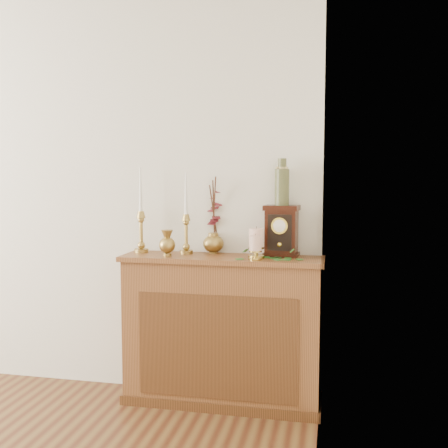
% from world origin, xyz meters
% --- Properties ---
extents(console_shelf, '(1.24, 0.34, 0.93)m').
position_xyz_m(console_shelf, '(1.40, 2.10, 0.44)').
color(console_shelf, brown).
rests_on(console_shelf, ground).
extents(candlestick_left, '(0.09, 0.09, 0.54)m').
position_xyz_m(candlestick_left, '(0.86, 2.15, 1.11)').
color(candlestick_left, '#AE9745').
rests_on(candlestick_left, console_shelf).
extents(candlestick_center, '(0.09, 0.09, 0.51)m').
position_xyz_m(candlestick_center, '(1.16, 2.16, 1.10)').
color(candlestick_center, '#AE9745').
rests_on(candlestick_center, console_shelf).
extents(bud_vase, '(0.10, 0.10, 0.16)m').
position_xyz_m(bud_vase, '(1.07, 2.03, 1.01)').
color(bud_vase, '#AE9745').
rests_on(bud_vase, console_shelf).
extents(ginger_jar, '(0.20, 0.21, 0.49)m').
position_xyz_m(ginger_jar, '(1.32, 2.24, 1.15)').
color(ginger_jar, '#AE9745').
rests_on(ginger_jar, console_shelf).
extents(pillar_candle_left, '(0.10, 0.10, 0.19)m').
position_xyz_m(pillar_candle_left, '(1.62, 2.06, 1.03)').
color(pillar_candle_left, '#B4943F').
rests_on(pillar_candle_left, console_shelf).
extents(pillar_candle_right, '(0.08, 0.08, 0.15)m').
position_xyz_m(pillar_candle_right, '(1.62, 2.00, 1.01)').
color(pillar_candle_right, '#B4943F').
rests_on(pillar_candle_right, console_shelf).
extents(ivy_garland, '(0.37, 0.17, 0.07)m').
position_xyz_m(ivy_garland, '(1.67, 2.06, 0.94)').
color(ivy_garland, '#2D6E2A').
rests_on(ivy_garland, console_shelf).
extents(mantel_clock, '(0.22, 0.16, 0.31)m').
position_xyz_m(mantel_clock, '(1.76, 2.18, 1.08)').
color(mantel_clock, '#34150A').
rests_on(mantel_clock, console_shelf).
extents(ceramic_vase, '(0.09, 0.09, 0.28)m').
position_xyz_m(ceramic_vase, '(1.76, 2.18, 1.37)').
color(ceramic_vase, '#1C382A').
rests_on(ceramic_vase, mantel_clock).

